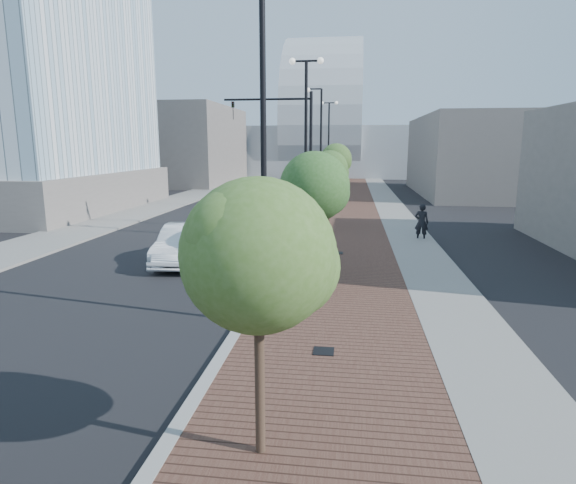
# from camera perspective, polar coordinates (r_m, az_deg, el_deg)

# --- Properties ---
(sidewalk) EXTENTS (7.00, 140.00, 0.12)m
(sidewalk) POSITION_cam_1_polar(r_m,az_deg,el_deg) (43.23, 8.18, 4.65)
(sidewalk) COLOR #4C2D23
(sidewalk) RESTS_ON ground
(concrete_strip) EXTENTS (2.40, 140.00, 0.13)m
(concrete_strip) POSITION_cam_1_polar(r_m,az_deg,el_deg) (43.34, 11.76, 4.55)
(concrete_strip) COLOR slate
(concrete_strip) RESTS_ON ground
(curb) EXTENTS (0.30, 140.00, 0.14)m
(curb) POSITION_cam_1_polar(r_m,az_deg,el_deg) (43.32, 3.53, 4.77)
(curb) COLOR gray
(curb) RESTS_ON ground
(west_sidewalk) EXTENTS (4.00, 140.00, 0.12)m
(west_sidewalk) POSITION_cam_1_polar(r_m,az_deg,el_deg) (46.08, -12.87, 4.89)
(west_sidewalk) COLOR slate
(west_sidewalk) RESTS_ON ground
(white_sedan) EXTENTS (2.25, 5.18, 1.66)m
(white_sedan) POSITION_cam_1_polar(r_m,az_deg,el_deg) (21.40, -12.20, -0.21)
(white_sedan) COLOR white
(white_sedan) RESTS_ON ground
(dark_car_mid) EXTENTS (3.77, 4.97, 1.26)m
(dark_car_mid) POSITION_cam_1_polar(r_m,az_deg,el_deg) (41.03, -4.30, 5.17)
(dark_car_mid) COLOR black
(dark_car_mid) RESTS_ON ground
(dark_car_far) EXTENTS (4.01, 5.72, 1.54)m
(dark_car_far) POSITION_cam_1_polar(r_m,az_deg,el_deg) (51.52, 0.10, 6.62)
(dark_car_far) COLOR black
(dark_car_far) RESTS_ON ground
(pedestrian) EXTENTS (0.82, 0.64, 2.00)m
(pedestrian) POSITION_cam_1_polar(r_m,az_deg,el_deg) (26.69, 15.53, 2.26)
(pedestrian) COLOR black
(pedestrian) RESTS_ON ground
(streetlight_1) EXTENTS (1.44, 0.56, 9.21)m
(streetlight_1) POSITION_cam_1_polar(r_m,az_deg,el_deg) (13.19, -3.38, 8.37)
(streetlight_1) COLOR black
(streetlight_1) RESTS_ON ground
(streetlight_2) EXTENTS (1.72, 0.56, 9.28)m
(streetlight_2) POSITION_cam_1_polar(r_m,az_deg,el_deg) (25.05, 2.11, 10.88)
(streetlight_2) COLOR black
(streetlight_2) RESTS_ON ground
(streetlight_3) EXTENTS (1.44, 0.56, 9.21)m
(streetlight_3) POSITION_cam_1_polar(r_m,az_deg,el_deg) (37.03, 3.72, 10.28)
(streetlight_3) COLOR black
(streetlight_3) RESTS_ON ground
(streetlight_4) EXTENTS (1.72, 0.56, 9.28)m
(streetlight_4) POSITION_cam_1_polar(r_m,az_deg,el_deg) (48.99, 4.82, 11.08)
(streetlight_4) COLOR black
(streetlight_4) RESTS_ON ground
(traffic_mast) EXTENTS (5.09, 0.20, 8.00)m
(traffic_mast) POSITION_cam_1_polar(r_m,az_deg,el_deg) (28.13, 0.84, 11.27)
(traffic_mast) COLOR black
(traffic_mast) RESTS_ON ground
(tree_0) EXTENTS (2.42, 2.38, 4.59)m
(tree_0) POSITION_cam_1_polar(r_m,az_deg,el_deg) (7.27, -3.15, -1.66)
(tree_0) COLOR #382619
(tree_0) RESTS_ON ground
(tree_1) EXTENTS (2.63, 2.63, 4.84)m
(tree_1) POSITION_cam_1_polar(r_m,az_deg,el_deg) (18.07, 3.31, 6.53)
(tree_1) COLOR #382619
(tree_1) RESTS_ON ground
(tree_2) EXTENTS (2.34, 2.28, 4.75)m
(tree_2) POSITION_cam_1_polar(r_m,az_deg,el_deg) (30.02, 5.02, 8.57)
(tree_2) COLOR #382619
(tree_2) RESTS_ON ground
(tree_3) EXTENTS (2.67, 2.67, 5.22)m
(tree_3) POSITION_cam_1_polar(r_m,az_deg,el_deg) (42.00, 5.78, 9.73)
(tree_3) COLOR #382619
(tree_3) RESTS_ON ground
(tower_podium) EXTENTS (19.00, 19.00, 3.00)m
(tower_podium) POSITION_cam_1_polar(r_m,az_deg,el_deg) (44.27, -30.20, 5.26)
(tower_podium) COLOR slate
(tower_podium) RESTS_ON ground
(convention_center) EXTENTS (50.00, 30.00, 50.00)m
(convention_center) POSITION_cam_1_polar(r_m,az_deg,el_deg) (88.08, 4.36, 11.96)
(convention_center) COLOR #A6ACB0
(convention_center) RESTS_ON ground
(commercial_block_nw) EXTENTS (14.00, 20.00, 10.00)m
(commercial_block_nw) POSITION_cam_1_polar(r_m,az_deg,el_deg) (67.00, -12.79, 11.06)
(commercial_block_nw) COLOR #635D59
(commercial_block_nw) RESTS_ON ground
(commercial_block_ne) EXTENTS (12.00, 22.00, 8.00)m
(commercial_block_ne) POSITION_cam_1_polar(r_m,az_deg,el_deg) (54.53, 21.63, 9.50)
(commercial_block_ne) COLOR #68625D
(commercial_block_ne) RESTS_ON ground
(utility_cover_1) EXTENTS (0.50, 0.50, 0.02)m
(utility_cover_1) POSITION_cam_1_polar(r_m,az_deg,el_deg) (12.00, 4.25, -12.76)
(utility_cover_1) COLOR black
(utility_cover_1) RESTS_ON sidewalk
(utility_cover_2) EXTENTS (0.50, 0.50, 0.02)m
(utility_cover_2) POSITION_cam_1_polar(r_m,az_deg,el_deg) (22.48, 5.88, -1.28)
(utility_cover_2) COLOR black
(utility_cover_2) RESTS_ON sidewalk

